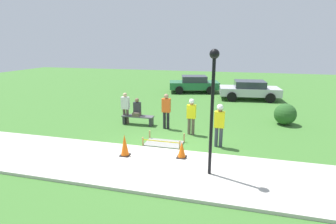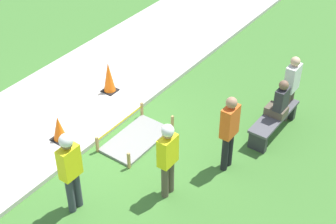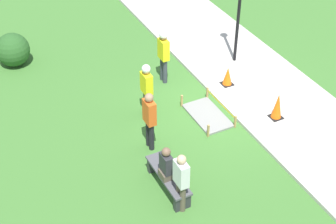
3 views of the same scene
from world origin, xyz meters
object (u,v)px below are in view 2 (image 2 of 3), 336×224
Objects in this scene: bystander_in_orange_shirt at (229,129)px; person_seated_on_bench at (280,102)px; traffic_cone_near_patch at (109,77)px; park_bench at (274,120)px; worker_assistant at (168,155)px; bystander_in_gray_shirt at (291,85)px; traffic_cone_far_patch at (59,128)px; worker_supervisor at (70,166)px.

person_seated_on_bench is at bearing 169.14° from bystander_in_orange_shirt.
traffic_cone_near_patch is 0.49× the size of park_bench.
worker_assistant reaches higher than park_bench.
person_seated_on_bench is (-0.06, 0.05, 0.49)m from park_bench.
bystander_in_gray_shirt is (-1.66, 3.91, 0.42)m from traffic_cone_near_patch.
worker_assistant is at bearing -15.96° from person_seated_on_bench.
worker_assistant reaches higher than person_seated_on_bench.
bystander_in_orange_shirt is at bearing -9.45° from park_bench.
person_seated_on_bench is 0.62m from bystander_in_gray_shirt.
traffic_cone_far_patch is 0.36× the size of worker_assistant.
bystander_in_orange_shirt reaches higher than person_seated_on_bench.
traffic_cone_near_patch reaches higher than park_bench.
bystander_in_gray_shirt is at bearing 112.99° from traffic_cone_near_patch.
traffic_cone_far_patch is 0.37× the size of park_bench.
bystander_in_gray_shirt is at bearing 167.18° from worker_assistant.
park_bench is 0.98× the size of worker_assistant.
traffic_cone_near_patch is at bearing -98.92° from bystander_in_orange_shirt.
worker_assistant is (-0.14, 2.76, 0.59)m from traffic_cone_far_patch.
worker_supervisor reaches higher than traffic_cone_near_patch.
bystander_in_gray_shirt is at bearing 157.81° from worker_supervisor.
traffic_cone_near_patch is at bearing -75.72° from park_bench.
traffic_cone_far_patch is at bearing -126.46° from worker_supervisor.
bystander_in_orange_shirt reaches higher than traffic_cone_far_patch.
bystander_in_orange_shirt is (-1.31, 0.53, -0.00)m from worker_assistant.
bystander_in_orange_shirt reaches higher than worker_assistant.
bystander_in_orange_shirt reaches higher than park_bench.
bystander_in_gray_shirt is (-4.85, 1.98, -0.14)m from worker_supervisor.
person_seated_on_bench is (-3.07, 3.60, 0.43)m from traffic_cone_far_patch.
park_bench is 0.88m from bystander_in_gray_shirt.
worker_assistant is at bearing -21.92° from bystander_in_orange_shirt.
worker_supervisor reaches higher than traffic_cone_far_patch.
park_bench is at bearing 104.28° from traffic_cone_near_patch.
worker_assistant is at bearing 58.86° from traffic_cone_near_patch.
bystander_in_orange_shirt is (1.62, -0.31, 0.15)m from person_seated_on_bench.
person_seated_on_bench reaches higher than park_bench.
person_seated_on_bench is at bearing 130.46° from traffic_cone_far_patch.
worker_supervisor is 5.24m from bystander_in_gray_shirt.
worker_supervisor is (1.17, 1.59, 0.65)m from traffic_cone_far_patch.
person_seated_on_bench is at bearing 104.87° from traffic_cone_near_patch.
traffic_cone_near_patch is at bearing -148.76° from worker_supervisor.
bystander_in_gray_shirt is at bearing 135.91° from traffic_cone_far_patch.
worker_supervisor is at bearing 31.24° from traffic_cone_near_patch.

